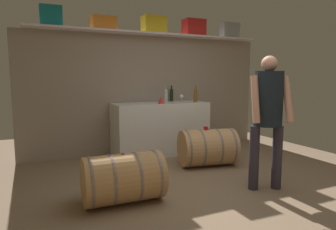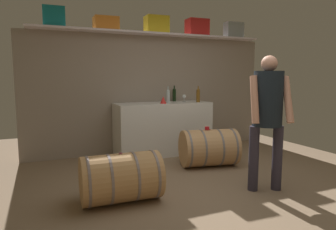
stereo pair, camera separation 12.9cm
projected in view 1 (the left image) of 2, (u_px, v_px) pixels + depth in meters
ground_plane at (198, 178)px, 4.24m from camera, size 5.84×8.00×0.02m
back_wall_panel at (150, 94)px, 5.72m from camera, size 4.64×0.10×2.13m
high_shelf_board at (152, 34)px, 5.45m from camera, size 4.26×0.40×0.03m
toolcase_teal at (51, 16)px, 4.71m from camera, size 0.33×0.23×0.32m
toolcase_orange at (103, 23)px, 5.07m from camera, size 0.40×0.30×0.22m
toolcase_yellow at (154, 25)px, 5.44m from camera, size 0.42×0.32×0.30m
toolcase_red at (194, 28)px, 5.79m from camera, size 0.41×0.28×0.31m
toolcase_grey at (230, 31)px, 6.15m from camera, size 0.38×0.19×0.31m
work_cabinet at (161, 128)px, 5.49m from camera, size 1.70×0.62×0.93m
wine_bottle_dark at (172, 94)px, 5.75m from camera, size 0.07×0.07×0.30m
wine_bottle_clear at (166, 96)px, 5.36m from camera, size 0.07×0.07×0.29m
wine_bottle_amber at (196, 95)px, 5.55m from camera, size 0.07×0.07×0.29m
wine_glass at (182, 97)px, 5.61m from camera, size 0.08×0.08×0.14m
red_funnel at (161, 100)px, 5.25m from camera, size 0.11×0.11×0.13m
wine_barrel_near at (208, 147)px, 4.77m from camera, size 0.94×0.72×0.58m
wine_barrel_far at (123, 178)px, 3.36m from camera, size 0.89×0.58×0.56m
tasting_cup at (206, 128)px, 4.71m from camera, size 0.07×0.07×0.04m
winemaker_pouring at (268, 109)px, 3.67m from camera, size 0.53×0.47×1.64m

